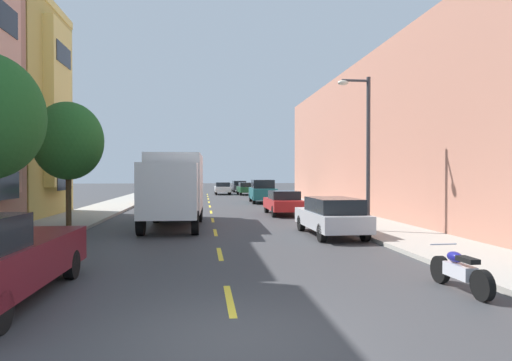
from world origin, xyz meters
The scene contains 17 objects.
ground_plane centered at (0.00, 30.00, 0.00)m, with size 160.00×160.00×0.00m, color #38383A.
sidewalk_left centered at (-7.10, 28.00, 0.07)m, with size 3.20×120.00×0.14m, color #A39E93.
sidewalk_right centered at (7.10, 28.00, 0.07)m, with size 3.20×120.00×0.14m, color #A39E93.
lane_centerline_dashes centered at (0.00, 24.50, 0.00)m, with size 0.14×47.20×0.01m.
apartment_block_opposite centered at (13.70, 20.00, 4.57)m, with size 10.00×36.00×9.14m, color #B27560.
street_tree_second centered at (-6.40, 14.07, 3.87)m, with size 3.03×3.03×5.45m.
street_lamp centered at (5.93, 10.83, 3.75)m, with size 1.35×0.28×6.16m.
delivery_box_truck centered at (-1.79, 14.69, 1.90)m, with size 2.57×8.01×3.34m.
parked_sedan_red centered at (4.22, 19.58, 0.75)m, with size 1.81×4.51×1.43m.
parked_sedan_orange centered at (-4.32, 29.46, 0.75)m, with size 1.93×4.55×1.43m.
parked_wagon_charcoal centered at (4.28, 53.44, 0.80)m, with size 1.93×4.74×1.50m.
parked_wagon_silver centered at (4.46, 10.43, 0.80)m, with size 1.88×4.72×1.50m.
parked_suv_teal centered at (4.45, 30.71, 0.99)m, with size 2.07×4.85×1.93m.
parked_sedan_forest centered at (4.46, 45.11, 0.75)m, with size 1.91×4.54×1.43m.
parked_wagon_navy centered at (-4.49, 41.79, 0.80)m, with size 1.93×4.74×1.50m.
moving_white_sedan centered at (1.80, 46.42, 0.75)m, with size 1.80×4.50×1.43m.
parked_motorcycle centered at (4.75, 2.10, 0.41)m, with size 0.62×2.05×0.90m.
Camera 1 is at (-0.50, -6.57, 2.42)m, focal length 31.54 mm.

